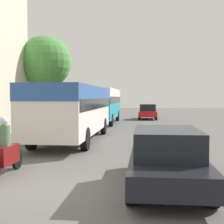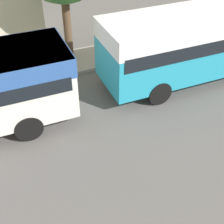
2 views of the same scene
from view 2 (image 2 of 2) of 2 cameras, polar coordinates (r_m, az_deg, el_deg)
The scene contains 2 objects.
bus_following at distance 14.20m, azimuth 17.31°, elevation 13.40°, with size 2.63×9.46×3.02m.
pedestrian_near_curb at distance 16.17m, azimuth 4.50°, elevation 14.36°, with size 0.34×0.34×1.65m.
Camera 2 is at (7.94, 11.05, 7.66)m, focal length 50.00 mm.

